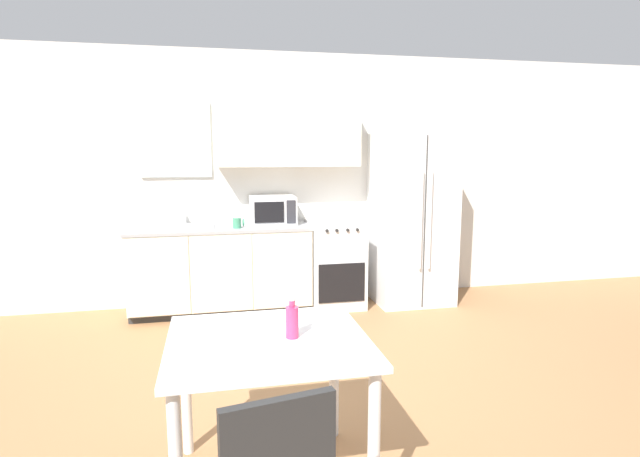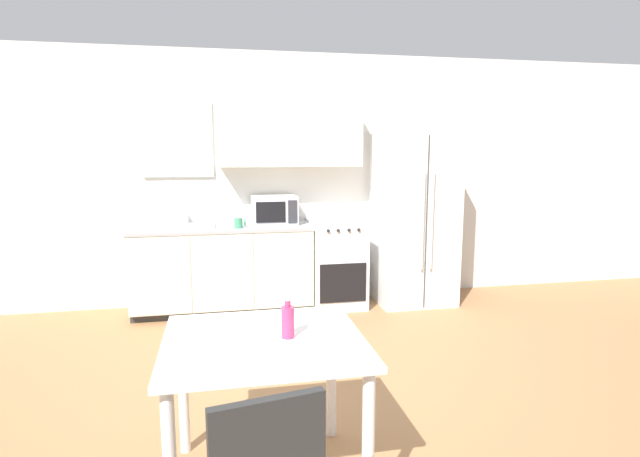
# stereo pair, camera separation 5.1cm
# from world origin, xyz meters

# --- Properties ---
(ground_plane) EXTENTS (12.00, 12.00, 0.00)m
(ground_plane) POSITION_xyz_m (0.00, 0.00, 0.00)
(ground_plane) COLOR #9E7047
(wall_back) EXTENTS (12.00, 0.38, 2.70)m
(wall_back) POSITION_xyz_m (0.02, 2.11, 1.42)
(wall_back) COLOR silver
(wall_back) RESTS_ON ground_plane
(kitchen_counter) EXTENTS (1.84, 0.61, 0.89)m
(kitchen_counter) POSITION_xyz_m (-0.50, 1.82, 0.45)
(kitchen_counter) COLOR #333333
(kitchen_counter) RESTS_ON ground_plane
(oven_range) EXTENTS (0.57, 0.65, 0.92)m
(oven_range) POSITION_xyz_m (0.70, 1.80, 0.46)
(oven_range) COLOR white
(oven_range) RESTS_ON ground_plane
(refrigerator) EXTENTS (0.82, 0.74, 1.85)m
(refrigerator) POSITION_xyz_m (1.55, 1.76, 0.92)
(refrigerator) COLOR white
(refrigerator) RESTS_ON ground_plane
(kitchen_sink) EXTENTS (0.72, 0.43, 0.22)m
(kitchen_sink) POSITION_xyz_m (-0.93, 1.82, 0.91)
(kitchen_sink) COLOR #B7BABC
(kitchen_sink) RESTS_ON kitchen_counter
(microwave) EXTENTS (0.47, 0.38, 0.30)m
(microwave) POSITION_xyz_m (0.04, 1.90, 1.04)
(microwave) COLOR silver
(microwave) RESTS_ON kitchen_counter
(coffee_mug) EXTENTS (0.12, 0.08, 0.10)m
(coffee_mug) POSITION_xyz_m (-0.33, 1.69, 0.95)
(coffee_mug) COLOR #3F8C66
(coffee_mug) RESTS_ON kitchen_counter
(dining_table) EXTENTS (0.96, 0.86, 0.77)m
(dining_table) POSITION_xyz_m (-0.33, -1.03, 0.65)
(dining_table) COLOR white
(dining_table) RESTS_ON ground_plane
(drink_bottle) EXTENTS (0.06, 0.06, 0.20)m
(drink_bottle) POSITION_xyz_m (-0.21, -1.04, 0.86)
(drink_bottle) COLOR #DB386B
(drink_bottle) RESTS_ON dining_table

